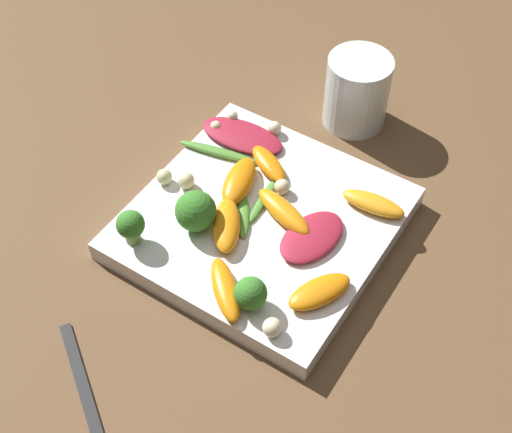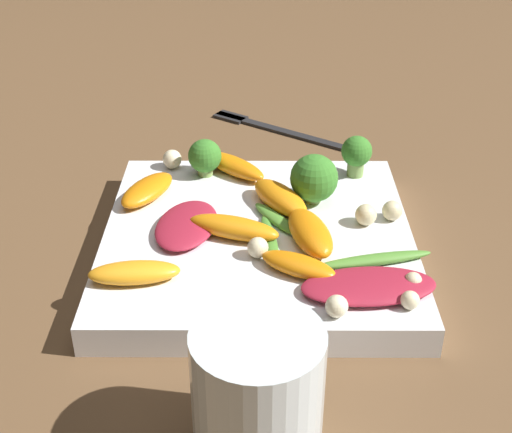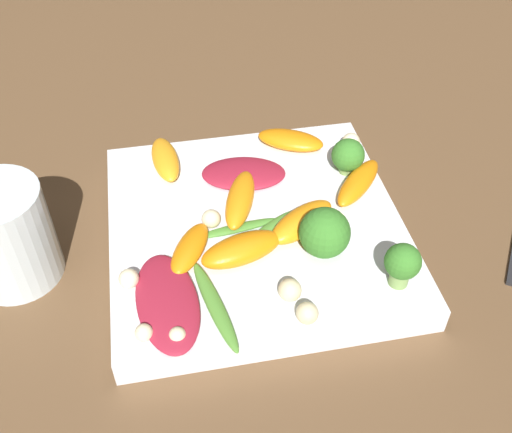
# 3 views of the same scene
# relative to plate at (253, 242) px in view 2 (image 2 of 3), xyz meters

# --- Properties ---
(ground_plane) EXTENTS (2.40, 2.40, 0.00)m
(ground_plane) POSITION_rel_plate_xyz_m (0.00, 0.00, -0.01)
(ground_plane) COLOR brown
(plate) EXTENTS (0.26, 0.26, 0.03)m
(plate) POSITION_rel_plate_xyz_m (0.00, 0.00, 0.00)
(plate) COLOR white
(plate) RESTS_ON ground_plane
(drinking_glass) EXTENTS (0.08, 0.08, 0.09)m
(drinking_glass) POSITION_rel_plate_xyz_m (-0.00, 0.21, 0.03)
(drinking_glass) COLOR silver
(drinking_glass) RESTS_ON ground_plane
(fork) EXTENTS (0.16, 0.11, 0.01)m
(fork) POSITION_rel_plate_xyz_m (-0.01, -0.27, -0.01)
(fork) COLOR #262628
(fork) RESTS_ON ground_plane
(radicchio_leaf_0) EXTENTS (0.11, 0.06, 0.01)m
(radicchio_leaf_0) POSITION_rel_plate_xyz_m (-0.08, 0.09, 0.02)
(radicchio_leaf_0) COLOR maroon
(radicchio_leaf_0) RESTS_ON plate
(radicchio_leaf_1) EXTENTS (0.06, 0.09, 0.01)m
(radicchio_leaf_1) POSITION_rel_plate_xyz_m (0.06, 0.00, 0.02)
(radicchio_leaf_1) COLOR maroon
(radicchio_leaf_1) RESTS_ON plate
(orange_segment_0) EXTENTS (0.07, 0.07, 0.02)m
(orange_segment_0) POSITION_rel_plate_xyz_m (0.02, -0.10, 0.02)
(orange_segment_0) COLOR orange
(orange_segment_0) RESTS_ON plate
(orange_segment_1) EXTENTS (0.05, 0.08, 0.02)m
(orange_segment_1) POSITION_rel_plate_xyz_m (-0.04, 0.02, 0.02)
(orange_segment_1) COLOR orange
(orange_segment_1) RESTS_ON plate
(orange_segment_2) EXTENTS (0.06, 0.07, 0.02)m
(orange_segment_2) POSITION_rel_plate_xyz_m (0.10, -0.06, 0.02)
(orange_segment_2) COLOR orange
(orange_segment_2) RESTS_ON plate
(orange_segment_3) EXTENTS (0.08, 0.05, 0.02)m
(orange_segment_3) POSITION_rel_plate_xyz_m (0.02, 0.01, 0.02)
(orange_segment_3) COLOR orange
(orange_segment_3) RESTS_ON plate
(orange_segment_4) EXTENTS (0.07, 0.03, 0.02)m
(orange_segment_4) POSITION_rel_plate_xyz_m (0.09, 0.07, 0.02)
(orange_segment_4) COLOR orange
(orange_segment_4) RESTS_ON plate
(orange_segment_5) EXTENTS (0.06, 0.08, 0.02)m
(orange_segment_5) POSITION_rel_plate_xyz_m (-0.02, -0.04, 0.02)
(orange_segment_5) COLOR orange
(orange_segment_5) RESTS_ON plate
(orange_segment_6) EXTENTS (0.07, 0.05, 0.01)m
(orange_segment_6) POSITION_rel_plate_xyz_m (-0.03, 0.06, 0.02)
(orange_segment_6) COLOR orange
(orange_segment_6) RESTS_ON plate
(broccoli_floret_0) EXTENTS (0.03, 0.03, 0.04)m
(broccoli_floret_0) POSITION_rel_plate_xyz_m (-0.09, -0.10, 0.04)
(broccoli_floret_0) COLOR #7A9E51
(broccoli_floret_0) RESTS_ON plate
(broccoli_floret_1) EXTENTS (0.04, 0.04, 0.05)m
(broccoli_floret_1) POSITION_rel_plate_xyz_m (-0.05, -0.05, 0.04)
(broccoli_floret_1) COLOR #7A9E51
(broccoli_floret_1) RESTS_ON plate
(broccoli_floret_2) EXTENTS (0.03, 0.03, 0.04)m
(broccoli_floret_2) POSITION_rel_plate_xyz_m (0.05, -0.10, 0.03)
(broccoli_floret_2) COLOR #7A9E51
(broccoli_floret_2) RESTS_ON plate
(arugula_sprig_0) EXTENTS (0.02, 0.08, 0.01)m
(arugula_sprig_0) POSITION_rel_plate_xyz_m (-0.01, 0.02, 0.02)
(arugula_sprig_0) COLOR #47842D
(arugula_sprig_0) RESTS_ON plate
(arugula_sprig_1) EXTENTS (0.10, 0.03, 0.01)m
(arugula_sprig_1) POSITION_rel_plate_xyz_m (-0.09, 0.05, 0.02)
(arugula_sprig_1) COLOR #518E33
(arugula_sprig_1) RESTS_ON plate
(arugula_sprig_2) EXTENTS (0.05, 0.06, 0.01)m
(arugula_sprig_2) POSITION_rel_plate_xyz_m (-0.02, -0.01, 0.02)
(arugula_sprig_2) COLOR #518E33
(arugula_sprig_2) RESTS_ON plate
(macadamia_nut_0) EXTENTS (0.02, 0.02, 0.02)m
(macadamia_nut_0) POSITION_rel_plate_xyz_m (-0.09, -0.01, 0.02)
(macadamia_nut_0) COLOR beige
(macadamia_nut_0) RESTS_ON plate
(macadamia_nut_1) EXTENTS (0.02, 0.02, 0.02)m
(macadamia_nut_1) POSITION_rel_plate_xyz_m (-0.12, -0.02, 0.02)
(macadamia_nut_1) COLOR beige
(macadamia_nut_1) RESTS_ON plate
(macadamia_nut_2) EXTENTS (0.02, 0.02, 0.02)m
(macadamia_nut_2) POSITION_rel_plate_xyz_m (0.08, -0.12, 0.02)
(macadamia_nut_2) COLOR beige
(macadamia_nut_2) RESTS_ON plate
(macadamia_nut_3) EXTENTS (0.01, 0.01, 0.01)m
(macadamia_nut_3) POSITION_rel_plate_xyz_m (-0.11, 0.11, 0.02)
(macadamia_nut_3) COLOR beige
(macadamia_nut_3) RESTS_ON plate
(macadamia_nut_4) EXTENTS (0.01, 0.01, 0.01)m
(macadamia_nut_4) POSITION_rel_plate_xyz_m (-0.12, 0.08, 0.02)
(macadamia_nut_4) COLOR beige
(macadamia_nut_4) RESTS_ON plate
(macadamia_nut_5) EXTENTS (0.02, 0.02, 0.02)m
(macadamia_nut_5) POSITION_rel_plate_xyz_m (-0.00, 0.04, 0.02)
(macadamia_nut_5) COLOR beige
(macadamia_nut_5) RESTS_ON plate
(macadamia_nut_6) EXTENTS (0.02, 0.02, 0.02)m
(macadamia_nut_6) POSITION_rel_plate_xyz_m (-0.06, 0.11, 0.02)
(macadamia_nut_6) COLOR beige
(macadamia_nut_6) RESTS_ON plate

